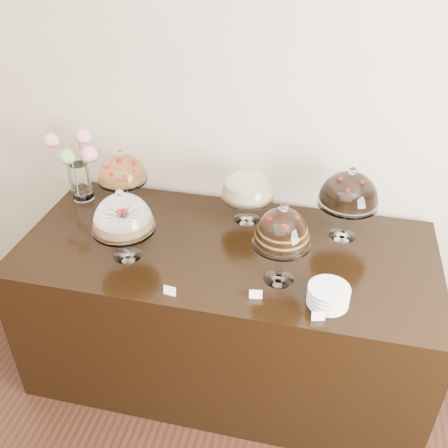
% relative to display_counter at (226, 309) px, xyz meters
% --- Properties ---
extents(wall_back, '(5.00, 0.04, 3.00)m').
position_rel_display_counter_xyz_m(wall_back, '(0.07, 0.55, 1.05)').
color(wall_back, beige).
rests_on(wall_back, ground).
extents(display_counter, '(2.20, 1.00, 0.90)m').
position_rel_display_counter_xyz_m(display_counter, '(0.00, 0.00, 0.00)').
color(display_counter, black).
rests_on(display_counter, ground).
extents(cake_stand_sugar_sponge, '(0.32, 0.32, 0.39)m').
position_rel_display_counter_xyz_m(cake_stand_sugar_sponge, '(-0.48, -0.19, 0.70)').
color(cake_stand_sugar_sponge, white).
rests_on(cake_stand_sugar_sponge, display_counter).
extents(cake_stand_choco_layer, '(0.27, 0.27, 0.43)m').
position_rel_display_counter_xyz_m(cake_stand_choco_layer, '(0.31, -0.20, 0.73)').
color(cake_stand_choco_layer, white).
rests_on(cake_stand_choco_layer, display_counter).
extents(cake_stand_cheesecake, '(0.31, 0.31, 0.35)m').
position_rel_display_counter_xyz_m(cake_stand_cheesecake, '(0.05, 0.29, 0.66)').
color(cake_stand_cheesecake, white).
rests_on(cake_stand_cheesecake, display_counter).
extents(cake_stand_dark_choco, '(0.32, 0.32, 0.42)m').
position_rel_display_counter_xyz_m(cake_stand_dark_choco, '(0.60, 0.25, 0.73)').
color(cake_stand_dark_choco, white).
rests_on(cake_stand_dark_choco, display_counter).
extents(cake_stand_fruit_tart, '(0.29, 0.29, 0.37)m').
position_rel_display_counter_xyz_m(cake_stand_fruit_tart, '(-0.68, 0.28, 0.68)').
color(cake_stand_fruit_tart, white).
rests_on(cake_stand_fruit_tart, display_counter).
extents(flower_vase, '(0.31, 0.29, 0.42)m').
position_rel_display_counter_xyz_m(flower_vase, '(-0.97, 0.30, 0.69)').
color(flower_vase, white).
rests_on(flower_vase, display_counter).
extents(plate_stack, '(0.18, 0.18, 0.09)m').
position_rel_display_counter_xyz_m(plate_stack, '(0.55, -0.32, 0.50)').
color(plate_stack, white).
rests_on(plate_stack, display_counter).
extents(price_card_left, '(0.06, 0.02, 0.04)m').
position_rel_display_counter_xyz_m(price_card_left, '(-0.17, -0.42, 0.47)').
color(price_card_left, white).
rests_on(price_card_left, display_counter).
extents(price_card_right, '(0.06, 0.03, 0.04)m').
position_rel_display_counter_xyz_m(price_card_right, '(0.51, -0.43, 0.47)').
color(price_card_right, white).
rests_on(price_card_right, display_counter).
extents(price_card_extra, '(0.06, 0.03, 0.04)m').
position_rel_display_counter_xyz_m(price_card_extra, '(0.22, -0.36, 0.47)').
color(price_card_extra, white).
rests_on(price_card_extra, display_counter).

